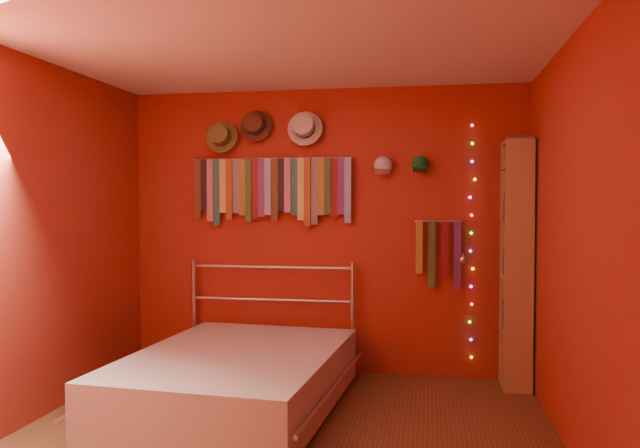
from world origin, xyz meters
The scene contains 16 objects.
ground centered at (0.00, 0.00, 0.00)m, with size 3.50×3.50×0.00m, color #55381D.
back_wall centered at (0.00, 1.75, 1.25)m, with size 3.50×0.02×2.50m, color maroon.
right_wall centered at (1.75, 0.00, 1.25)m, with size 0.02×3.50×2.50m, color maroon.
left_wall centered at (-1.75, 0.00, 1.25)m, with size 0.02×3.50×2.50m, color maroon.
ceiling centered at (0.00, 0.00, 2.50)m, with size 3.50×3.50×0.02m, color white.
tie_rack centered at (-0.46, 1.68, 1.64)m, with size 1.45×0.03×0.60m.
small_tie_rack centered at (1.00, 1.69, 1.10)m, with size 0.40×0.03×0.58m.
fedora_olive centered at (-0.92, 1.65, 2.10)m, with size 0.29×0.16×0.29m.
fedora_brown centered at (-0.60, 1.65, 2.19)m, with size 0.29×0.16×0.28m.
fedora_white centered at (-0.16, 1.65, 2.16)m, with size 0.31×0.17×0.31m.
cap_white centered at (0.52, 1.70, 1.82)m, with size 0.17×0.21×0.17m.
cap_green centered at (0.84, 1.70, 1.83)m, with size 0.16×0.20×0.16m.
fairy_lights centered at (1.27, 1.71, 1.17)m, with size 0.06×0.02×1.98m.
reading_lamp centered at (1.19, 1.52, 1.04)m, with size 0.07×0.29×0.09m.
bookshelf centered at (1.66, 1.53, 1.02)m, with size 0.25×0.34×2.00m.
bed centered at (-0.46, 0.62, 0.23)m, with size 1.62×2.08×0.98m.
Camera 1 is at (0.92, -3.68, 1.51)m, focal length 35.00 mm.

